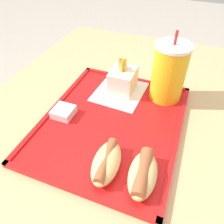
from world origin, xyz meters
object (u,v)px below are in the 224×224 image
Objects in this scene: hot_dog_far at (143,174)px; sauce_cup_mayo at (63,112)px; soda_cup at (169,73)px; hot_dog_near at (106,162)px; fries_carton at (123,80)px.

hot_dog_far is 2.21× the size of sauce_cup_mayo.
soda_cup reaches higher than sauce_cup_mayo.
hot_dog_far is at bearing 90.00° from hot_dog_near.
hot_dog_far is 1.00× the size of hot_dog_near.
hot_dog_near is at bearing -90.00° from hot_dog_far.
hot_dog_far is at bearing 2.02° from soda_cup.
soda_cup is 3.70× the size of sauce_cup_mayo.
fries_carton is at bearing -167.93° from hot_dog_near.
hot_dog_far is at bearing 26.42° from fries_carton.
hot_dog_near is 0.28m from fries_carton.
soda_cup is at bearing 166.98° from hot_dog_near.
soda_cup is 0.13m from fries_carton.
sauce_cup_mayo is at bearing -53.10° from soda_cup.
hot_dog_near reaches higher than sauce_cup_mayo.
fries_carton is 2.13× the size of sauce_cup_mayo.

